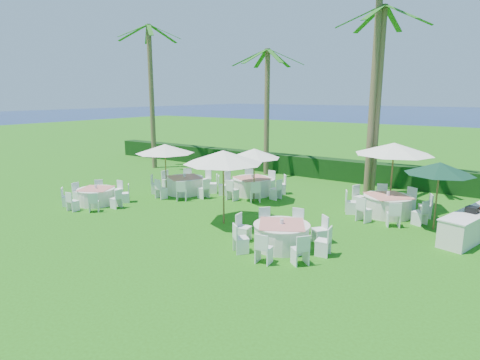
{
  "coord_description": "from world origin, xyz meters",
  "views": [
    {
      "loc": [
        9.64,
        -10.67,
        4.97
      ],
      "look_at": [
        0.02,
        3.54,
        1.3
      ],
      "focal_mm": 30.0,
      "sensor_mm": 36.0,
      "label": 1
    }
  ],
  "objects_px": {
    "umbrella_b": "(223,157)",
    "umbrella_green": "(440,168)",
    "banquet_table_d": "(185,185)",
    "banquet_table_e": "(252,186)",
    "umbrella_d": "(394,149)",
    "banquet_table_f": "(387,205)",
    "umbrella_a": "(165,149)",
    "banquet_table_a": "(96,196)",
    "umbrella_c": "(254,153)",
    "buffet_table": "(476,222)",
    "banquet_table_c": "(282,235)"
  },
  "relations": [
    {
      "from": "banquet_table_a",
      "to": "buffet_table",
      "type": "bearing_deg",
      "value": 18.02
    },
    {
      "from": "banquet_table_a",
      "to": "umbrella_d",
      "type": "distance_m",
      "value": 13.52
    },
    {
      "from": "umbrella_d",
      "to": "banquet_table_d",
      "type": "bearing_deg",
      "value": -162.02
    },
    {
      "from": "banquet_table_f",
      "to": "umbrella_c",
      "type": "bearing_deg",
      "value": -168.55
    },
    {
      "from": "banquet_table_a",
      "to": "banquet_table_c",
      "type": "bearing_deg",
      "value": 0.21
    },
    {
      "from": "banquet_table_f",
      "to": "umbrella_a",
      "type": "height_order",
      "value": "umbrella_a"
    },
    {
      "from": "umbrella_a",
      "to": "umbrella_d",
      "type": "relative_size",
      "value": 0.87
    },
    {
      "from": "banquet_table_e",
      "to": "umbrella_a",
      "type": "height_order",
      "value": "umbrella_a"
    },
    {
      "from": "banquet_table_d",
      "to": "buffet_table",
      "type": "distance_m",
      "value": 12.92
    },
    {
      "from": "banquet_table_d",
      "to": "umbrella_a",
      "type": "distance_m",
      "value": 2.11
    },
    {
      "from": "umbrella_a",
      "to": "banquet_table_c",
      "type": "bearing_deg",
      "value": -20.46
    },
    {
      "from": "umbrella_c",
      "to": "umbrella_b",
      "type": "bearing_deg",
      "value": -76.98
    },
    {
      "from": "umbrella_a",
      "to": "umbrella_green",
      "type": "xyz_separation_m",
      "value": [
        12.09,
        1.75,
        -0.0
      ]
    },
    {
      "from": "banquet_table_c",
      "to": "umbrella_green",
      "type": "xyz_separation_m",
      "value": [
        3.88,
        4.82,
        1.91
      ]
    },
    {
      "from": "banquet_table_e",
      "to": "umbrella_a",
      "type": "bearing_deg",
      "value": -144.97
    },
    {
      "from": "umbrella_c",
      "to": "buffet_table",
      "type": "distance_m",
      "value": 9.28
    },
    {
      "from": "umbrella_c",
      "to": "umbrella_d",
      "type": "bearing_deg",
      "value": 22.99
    },
    {
      "from": "umbrella_b",
      "to": "umbrella_green",
      "type": "height_order",
      "value": "umbrella_b"
    },
    {
      "from": "banquet_table_d",
      "to": "umbrella_b",
      "type": "bearing_deg",
      "value": -31.85
    },
    {
      "from": "banquet_table_d",
      "to": "umbrella_green",
      "type": "distance_m",
      "value": 11.75
    },
    {
      "from": "banquet_table_c",
      "to": "umbrella_a",
      "type": "bearing_deg",
      "value": 159.54
    },
    {
      "from": "banquet_table_d",
      "to": "umbrella_d",
      "type": "distance_m",
      "value": 10.16
    },
    {
      "from": "banquet_table_a",
      "to": "banquet_table_c",
      "type": "distance_m",
      "value": 9.64
    },
    {
      "from": "banquet_table_d",
      "to": "buffet_table",
      "type": "xyz_separation_m",
      "value": [
        12.88,
        0.97,
        0.08
      ]
    },
    {
      "from": "buffet_table",
      "to": "umbrella_c",
      "type": "bearing_deg",
      "value": -178.05
    },
    {
      "from": "banquet_table_f",
      "to": "umbrella_b",
      "type": "distance_m",
      "value": 7.22
    },
    {
      "from": "umbrella_b",
      "to": "umbrella_green",
      "type": "relative_size",
      "value": 1.2
    },
    {
      "from": "banquet_table_e",
      "to": "umbrella_d",
      "type": "bearing_deg",
      "value": 11.71
    },
    {
      "from": "banquet_table_c",
      "to": "umbrella_d",
      "type": "height_order",
      "value": "umbrella_d"
    },
    {
      "from": "buffet_table",
      "to": "umbrella_a",
      "type": "bearing_deg",
      "value": -172.66
    },
    {
      "from": "banquet_table_a",
      "to": "banquet_table_e",
      "type": "height_order",
      "value": "banquet_table_e"
    },
    {
      "from": "buffet_table",
      "to": "banquet_table_c",
      "type": "bearing_deg",
      "value": -137.37
    },
    {
      "from": "banquet_table_c",
      "to": "umbrella_b",
      "type": "distance_m",
      "value": 3.91
    },
    {
      "from": "banquet_table_c",
      "to": "banquet_table_d",
      "type": "height_order",
      "value": "banquet_table_d"
    },
    {
      "from": "banquet_table_d",
      "to": "umbrella_b",
      "type": "xyz_separation_m",
      "value": [
        4.59,
        -2.85,
        2.2
      ]
    },
    {
      "from": "umbrella_a",
      "to": "umbrella_green",
      "type": "distance_m",
      "value": 12.22
    },
    {
      "from": "banquet_table_a",
      "to": "umbrella_a",
      "type": "xyz_separation_m",
      "value": [
        1.42,
        3.1,
        1.95
      ]
    },
    {
      "from": "umbrella_b",
      "to": "umbrella_green",
      "type": "xyz_separation_m",
      "value": [
        6.96,
        3.85,
        -0.3
      ]
    },
    {
      "from": "umbrella_b",
      "to": "umbrella_c",
      "type": "distance_m",
      "value": 3.63
    },
    {
      "from": "banquet_table_d",
      "to": "umbrella_d",
      "type": "relative_size",
      "value": 1.02
    },
    {
      "from": "banquet_table_a",
      "to": "umbrella_d",
      "type": "height_order",
      "value": "umbrella_d"
    },
    {
      "from": "banquet_table_a",
      "to": "buffet_table",
      "type": "distance_m",
      "value": 15.62
    },
    {
      "from": "banquet_table_e",
      "to": "buffet_table",
      "type": "bearing_deg",
      "value": -4.35
    },
    {
      "from": "umbrella_b",
      "to": "buffet_table",
      "type": "xyz_separation_m",
      "value": [
        8.29,
        3.83,
        -2.12
      ]
    },
    {
      "from": "banquet_table_c",
      "to": "umbrella_green",
      "type": "height_order",
      "value": "umbrella_green"
    },
    {
      "from": "banquet_table_a",
      "to": "umbrella_b",
      "type": "relative_size",
      "value": 0.97
    },
    {
      "from": "banquet_table_c",
      "to": "umbrella_d",
      "type": "distance_m",
      "value": 7.45
    },
    {
      "from": "umbrella_green",
      "to": "umbrella_c",
      "type": "bearing_deg",
      "value": -177.55
    },
    {
      "from": "banquet_table_c",
      "to": "banquet_table_e",
      "type": "xyz_separation_m",
      "value": [
        -4.68,
        5.55,
        0.02
      ]
    },
    {
      "from": "banquet_table_e",
      "to": "banquet_table_a",
      "type": "bearing_deg",
      "value": -131.64
    }
  ]
}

